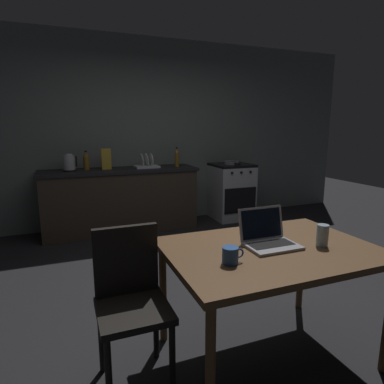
% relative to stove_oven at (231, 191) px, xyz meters
% --- Properties ---
extents(ground_plane, '(12.00, 12.00, 0.00)m').
position_rel_stove_oven_xyz_m(ground_plane, '(-1.27, -2.09, -0.45)').
color(ground_plane, black).
extents(back_wall, '(6.40, 0.10, 2.76)m').
position_rel_stove_oven_xyz_m(back_wall, '(-0.97, 0.35, 0.93)').
color(back_wall, slate).
rests_on(back_wall, ground_plane).
extents(kitchen_counter, '(2.16, 0.64, 0.89)m').
position_rel_stove_oven_xyz_m(kitchen_counter, '(-1.77, 0.00, 0.00)').
color(kitchen_counter, '#382D23').
rests_on(kitchen_counter, ground_plane).
extents(stove_oven, '(0.60, 0.62, 0.89)m').
position_rel_stove_oven_xyz_m(stove_oven, '(0.00, 0.00, 0.00)').
color(stove_oven, '#B7BABF').
rests_on(stove_oven, ground_plane).
extents(dining_table, '(1.29, 0.90, 0.74)m').
position_rel_stove_oven_xyz_m(dining_table, '(-1.34, -3.02, 0.23)').
color(dining_table, brown).
rests_on(dining_table, ground_plane).
extents(chair, '(0.40, 0.40, 0.90)m').
position_rel_stove_oven_xyz_m(chair, '(-2.19, -2.88, 0.08)').
color(chair, black).
rests_on(chair, ground_plane).
extents(laptop, '(0.32, 0.27, 0.22)m').
position_rel_stove_oven_xyz_m(laptop, '(-1.34, -2.98, 0.34)').
color(laptop, '#99999E').
rests_on(laptop, dining_table).
extents(electric_kettle, '(0.18, 0.16, 0.23)m').
position_rel_stove_oven_xyz_m(electric_kettle, '(-2.43, 0.00, 0.56)').
color(electric_kettle, black).
rests_on(electric_kettle, kitchen_counter).
extents(bottle, '(0.06, 0.06, 0.29)m').
position_rel_stove_oven_xyz_m(bottle, '(-0.94, -0.05, 0.58)').
color(bottle, '#8C601E').
rests_on(bottle, kitchen_counter).
extents(frying_pan, '(0.25, 0.42, 0.05)m').
position_rel_stove_oven_xyz_m(frying_pan, '(-0.02, -0.03, 0.47)').
color(frying_pan, gray).
rests_on(frying_pan, stove_oven).
extents(coffee_mug, '(0.13, 0.09, 0.09)m').
position_rel_stove_oven_xyz_m(coffee_mug, '(-1.69, -3.14, 0.34)').
color(coffee_mug, '#264C8C').
rests_on(coffee_mug, dining_table).
extents(drinking_glass, '(0.07, 0.07, 0.14)m').
position_rel_stove_oven_xyz_m(drinking_glass, '(-1.03, -3.11, 0.36)').
color(drinking_glass, '#99B7C6').
rests_on(drinking_glass, dining_table).
extents(cereal_box, '(0.13, 0.05, 0.29)m').
position_rel_stove_oven_xyz_m(cereal_box, '(-1.95, 0.02, 0.59)').
color(cereal_box, gold).
rests_on(cereal_box, kitchen_counter).
extents(dish_rack, '(0.34, 0.26, 0.21)m').
position_rel_stove_oven_xyz_m(dish_rack, '(-1.38, 0.00, 0.49)').
color(dish_rack, silver).
rests_on(dish_rack, kitchen_counter).
extents(bottle_b, '(0.08, 0.08, 0.26)m').
position_rel_stove_oven_xyz_m(bottle_b, '(-2.21, 0.08, 0.57)').
color(bottle_b, '#8C601E').
rests_on(bottle_b, kitchen_counter).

